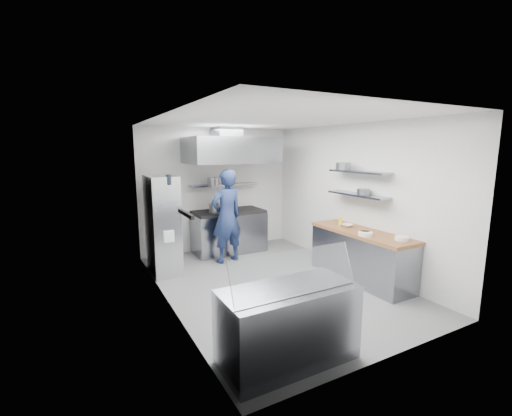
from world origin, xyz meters
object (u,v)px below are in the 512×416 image
wire_rack (162,225)px  display_case (288,325)px  gas_range (229,232)px  chef (227,216)px

wire_rack → display_case: (0.53, -3.48, -0.50)m
gas_range → wire_rack: (-1.63, -0.62, 0.48)m
gas_range → chef: chef is taller
display_case → gas_range: bearing=75.0°
display_case → chef: bearing=77.4°
chef → display_case: bearing=67.3°
wire_rack → gas_range: bearing=21.0°
chef → wire_rack: bearing=-10.9°
gas_range → chef: (-0.32, -0.64, 0.51)m
chef → wire_rack: 1.31m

